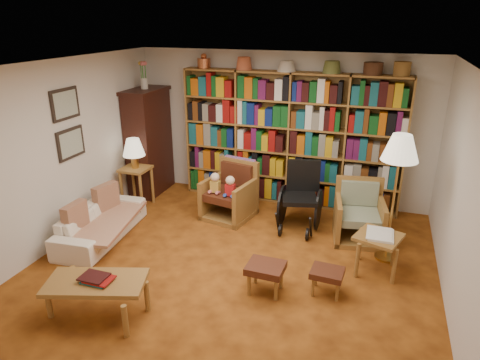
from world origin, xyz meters
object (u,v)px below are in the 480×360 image
at_px(sofa, 101,223).
at_px(wheelchair, 300,198).
at_px(coffee_table, 96,285).
at_px(footstool_a, 266,270).
at_px(side_table_lamp, 136,177).
at_px(armchair_sage, 359,216).
at_px(floor_lamp, 400,153).
at_px(side_table_papers, 378,241).
at_px(armchair_leather, 231,193).
at_px(footstool_b, 327,274).

distance_m(sofa, wheelchair, 2.94).
bearing_deg(coffee_table, footstool_a, 31.24).
distance_m(sofa, side_table_lamp, 1.19).
distance_m(side_table_lamp, wheelchair, 2.74).
height_order(armchair_sage, floor_lamp, floor_lamp).
height_order(sofa, wheelchair, wheelchair).
height_order(side_table_lamp, armchair_sage, armchair_sage).
relative_size(floor_lamp, side_table_papers, 2.66).
bearing_deg(side_table_lamp, coffee_table, -67.16).
height_order(armchair_leather, footstool_b, armchair_leather).
height_order(armchair_sage, wheelchair, wheelchair).
height_order(wheelchair, coffee_table, wheelchair).
bearing_deg(sofa, footstool_b, -100.15).
height_order(floor_lamp, footstool_a, floor_lamp).
bearing_deg(armchair_sage, sofa, -160.82).
bearing_deg(floor_lamp, armchair_leather, 165.85).
bearing_deg(coffee_table, footstool_b, 27.01).
bearing_deg(footstool_a, side_table_lamp, 148.31).
relative_size(side_table_lamp, floor_lamp, 0.40).
distance_m(sofa, footstool_b, 3.28).
xyz_separation_m(sofa, armchair_sage, (3.51, 1.22, 0.09)).
xyz_separation_m(armchair_sage, side_table_papers, (0.27, -0.87, 0.11)).
distance_m(wheelchair, footstool_b, 1.73).
xyz_separation_m(wheelchair, floor_lamp, (1.28, -0.56, 1.00)).
relative_size(side_table_lamp, side_table_papers, 1.07).
bearing_deg(footstool_a, armchair_sage, 61.84).
xyz_separation_m(wheelchair, side_table_papers, (1.15, -0.93, -0.04)).
height_order(side_table_lamp, footstool_a, side_table_lamp).
relative_size(sofa, side_table_lamp, 2.38).
relative_size(footstool_b, coffee_table, 0.33).
bearing_deg(wheelchair, side_table_papers, -39.04).
distance_m(sofa, side_table_papers, 3.80).
xyz_separation_m(side_table_lamp, armchair_sage, (3.61, 0.06, -0.18)).
xyz_separation_m(sofa, wheelchair, (2.63, 1.28, 0.23)).
relative_size(armchair_sage, floor_lamp, 0.50).
bearing_deg(armchair_leather, floor_lamp, -14.15).
distance_m(wheelchair, footstool_a, 1.79).
relative_size(wheelchair, footstool_a, 2.36).
xyz_separation_m(side_table_lamp, coffee_table, (1.10, -2.62, -0.14)).
xyz_separation_m(armchair_leather, side_table_papers, (2.28, -0.98, 0.06)).
bearing_deg(floor_lamp, side_table_lamp, 173.77).
bearing_deg(armchair_leather, side_table_lamp, -174.00).
height_order(armchair_leather, armchair_sage, armchair_leather).
bearing_deg(sofa, side_table_papers, -89.44).
bearing_deg(wheelchair, floor_lamp, -23.73).
bearing_deg(footstool_b, sofa, 174.57).
bearing_deg(footstool_a, armchair_leather, 120.62).
distance_m(floor_lamp, coffee_table, 3.80).
relative_size(wheelchair, side_table_papers, 1.60).
xyz_separation_m(side_table_lamp, footstool_a, (2.69, -1.66, -0.21)).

